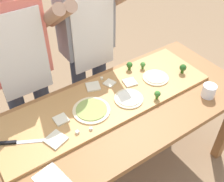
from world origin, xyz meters
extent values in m
plane|color=#896B4C|center=(0.00, 0.00, 0.00)|extent=(8.00, 8.00, 0.00)
cube|color=brown|center=(0.87, 0.34, 0.38)|extent=(0.07, 0.07, 0.76)
cube|color=brown|center=(0.00, 0.00, 0.78)|extent=(1.86, 0.80, 0.04)
cube|color=#B27F47|center=(-0.02, 0.11, 0.81)|extent=(1.52, 0.47, 0.02)
cube|color=#B7BABF|center=(-0.57, 0.05, 0.82)|extent=(0.16, 0.10, 0.00)
cube|color=black|center=(-0.69, 0.11, 0.83)|extent=(0.11, 0.07, 0.02)
cylinder|color=beige|center=(0.11, 0.02, 0.82)|extent=(0.20, 0.20, 0.01)
cylinder|color=silver|center=(0.11, 0.02, 0.83)|extent=(0.16, 0.16, 0.01)
cylinder|color=beige|center=(-0.16, 0.07, 0.82)|extent=(0.24, 0.24, 0.01)
cylinder|color=#899E4C|center=(-0.16, 0.07, 0.83)|extent=(0.20, 0.20, 0.01)
cylinder|color=beige|center=(0.40, 0.09, 0.82)|extent=(0.19, 0.19, 0.01)
cylinder|color=beige|center=(0.40, 0.09, 0.83)|extent=(0.16, 0.16, 0.01)
cube|color=beige|center=(-0.45, -0.02, 0.82)|extent=(0.14, 0.14, 0.01)
cube|color=beige|center=(0.09, 0.22, 0.82)|extent=(0.09, 0.09, 0.01)
cube|color=beige|center=(-0.36, 0.10, 0.82)|extent=(0.08, 0.08, 0.01)
cube|color=beige|center=(0.21, 0.15, 0.82)|extent=(0.10, 0.10, 0.01)
cube|color=beige|center=(-0.03, 0.26, 0.82)|extent=(0.12, 0.12, 0.01)
cylinder|color=#2C5915|center=(0.61, 0.02, 0.83)|extent=(0.02, 0.02, 0.03)
sphere|color=#23561E|center=(0.61, 0.02, 0.87)|extent=(0.05, 0.05, 0.05)
cylinder|color=#487A23|center=(0.40, 0.23, 0.83)|extent=(0.02, 0.02, 0.02)
sphere|color=#427F33|center=(0.40, 0.23, 0.86)|extent=(0.04, 0.04, 0.04)
cylinder|color=#366618|center=(0.31, 0.28, 0.83)|extent=(0.02, 0.02, 0.03)
sphere|color=#2D6623|center=(0.31, 0.28, 0.86)|extent=(0.05, 0.05, 0.05)
cylinder|color=#3F7220|center=(0.27, -0.08, 0.83)|extent=(0.02, 0.02, 0.03)
sphere|color=#38752D|center=(0.27, -0.08, 0.86)|extent=(0.04, 0.04, 0.04)
cube|color=white|center=(-0.24, -0.07, 0.83)|extent=(0.02, 0.02, 0.02)
cube|color=silver|center=(-0.32, -0.05, 0.83)|extent=(0.02, 0.02, 0.02)
cube|color=silver|center=(0.07, 0.30, 0.83)|extent=(0.02, 0.02, 0.02)
cylinder|color=white|center=(0.59, -0.25, 0.84)|extent=(0.09, 0.09, 0.09)
cylinder|color=white|center=(0.59, -0.25, 0.82)|extent=(0.08, 0.08, 0.05)
cube|color=white|center=(-0.58, -0.23, 0.80)|extent=(0.17, 0.20, 0.00)
cylinder|color=#333847|center=(-0.51, 0.60, 0.45)|extent=(0.12, 0.12, 0.90)
cylinder|color=#333847|center=(-0.31, 0.60, 0.45)|extent=(0.12, 0.12, 0.90)
cube|color=#DB6B5B|center=(-0.41, 0.60, 1.18)|extent=(0.40, 0.20, 0.55)
cube|color=silver|center=(-0.41, 0.49, 1.09)|extent=(0.34, 0.01, 0.60)
cylinder|color=#997056|center=(-0.18, 0.50, 1.30)|extent=(0.08, 0.39, 0.31)
cylinder|color=#333847|center=(0.03, 0.60, 0.45)|extent=(0.12, 0.12, 0.90)
cylinder|color=#333847|center=(0.23, 0.60, 0.45)|extent=(0.12, 0.12, 0.90)
cube|color=gray|center=(0.13, 0.60, 1.18)|extent=(0.40, 0.20, 0.55)
cube|color=silver|center=(0.13, 0.49, 1.09)|extent=(0.34, 0.01, 0.60)
cylinder|color=#997056|center=(-0.10, 0.50, 1.30)|extent=(0.08, 0.39, 0.31)
camera|label=1|loc=(-0.75, -1.03, 2.08)|focal=43.95mm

